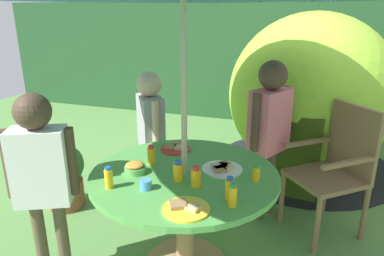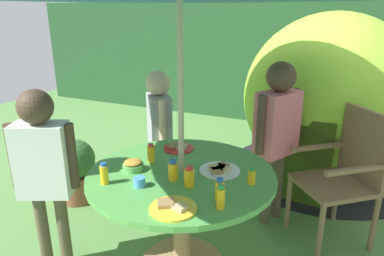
{
  "view_description": "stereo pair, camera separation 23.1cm",
  "coord_description": "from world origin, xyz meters",
  "px_view_note": "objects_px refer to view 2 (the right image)",
  "views": [
    {
      "loc": [
        0.68,
        -1.88,
        1.68
      ],
      "look_at": [
        -0.02,
        0.19,
        0.94
      ],
      "focal_mm": 32.92,
      "sensor_mm": 36.0,
      "label": 1
    },
    {
      "loc": [
        0.89,
        -1.8,
        1.68
      ],
      "look_at": [
        -0.02,
        0.19,
        0.94
      ],
      "focal_mm": 32.92,
      "sensor_mm": 36.0,
      "label": 2
    }
  ],
  "objects_px": {
    "juice_bottle_near_left": "(220,190)",
    "plate_near_right": "(178,148)",
    "juice_bottle_far_left": "(151,153)",
    "garden_table": "(182,195)",
    "snack_bowl": "(133,165)",
    "child_in_white_shirt": "(43,160)",
    "juice_bottle_center_back": "(252,176)",
    "dome_tent": "(329,97)",
    "plate_mid_right": "(220,170)",
    "potted_plant": "(76,169)",
    "juice_bottle_far_right": "(104,174)",
    "juice_bottle_center_front": "(221,198)",
    "cup_near": "(139,182)",
    "juice_bottle_back_edge": "(189,177)",
    "wooden_chair": "(346,171)",
    "child_in_pink_shirt": "(277,124)",
    "child_in_grey_shirt": "(159,122)",
    "juice_bottle_mid_left": "(173,171)",
    "plate_front_edge": "(173,207)"
  },
  "relations": [
    {
      "from": "plate_near_right",
      "to": "juice_bottle_far_left",
      "type": "distance_m",
      "value": 0.29
    },
    {
      "from": "potted_plant",
      "to": "juice_bottle_far_right",
      "type": "xyz_separation_m",
      "value": [
        0.93,
        -0.73,
        0.46
      ]
    },
    {
      "from": "child_in_pink_shirt",
      "to": "juice_bottle_near_left",
      "type": "height_order",
      "value": "child_in_pink_shirt"
    },
    {
      "from": "garden_table",
      "to": "juice_bottle_center_back",
      "type": "relative_size",
      "value": 11.32
    },
    {
      "from": "plate_mid_right",
      "to": "plate_near_right",
      "type": "relative_size",
      "value": 1.18
    },
    {
      "from": "garden_table",
      "to": "juice_bottle_mid_left",
      "type": "relative_size",
      "value": 9.3
    },
    {
      "from": "dome_tent",
      "to": "cup_near",
      "type": "height_order",
      "value": "dome_tent"
    },
    {
      "from": "juice_bottle_near_left",
      "to": "juice_bottle_far_right",
      "type": "xyz_separation_m",
      "value": [
        -0.68,
        -0.1,
        -0.0
      ]
    },
    {
      "from": "garden_table",
      "to": "snack_bowl",
      "type": "bearing_deg",
      "value": -161.15
    },
    {
      "from": "garden_table",
      "to": "child_in_white_shirt",
      "type": "bearing_deg",
      "value": -155.21
    },
    {
      "from": "potted_plant",
      "to": "juice_bottle_near_left",
      "type": "height_order",
      "value": "juice_bottle_near_left"
    },
    {
      "from": "juice_bottle_near_left",
      "to": "plate_near_right",
      "type": "bearing_deg",
      "value": 133.16
    },
    {
      "from": "child_in_grey_shirt",
      "to": "plate_front_edge",
      "type": "height_order",
      "value": "child_in_grey_shirt"
    },
    {
      "from": "juice_bottle_center_front",
      "to": "juice_bottle_mid_left",
      "type": "distance_m",
      "value": 0.41
    },
    {
      "from": "garden_table",
      "to": "juice_bottle_near_left",
      "type": "height_order",
      "value": "juice_bottle_near_left"
    },
    {
      "from": "child_in_grey_shirt",
      "to": "plate_mid_right",
      "type": "relative_size",
      "value": 4.68
    },
    {
      "from": "garden_table",
      "to": "juice_bottle_center_front",
      "type": "relative_size",
      "value": 9.05
    },
    {
      "from": "snack_bowl",
      "to": "plate_mid_right",
      "type": "relative_size",
      "value": 0.52
    },
    {
      "from": "child_in_pink_shirt",
      "to": "juice_bottle_center_front",
      "type": "xyz_separation_m",
      "value": [
        -0.05,
        -1.12,
        -0.07
      ]
    },
    {
      "from": "child_in_grey_shirt",
      "to": "plate_near_right",
      "type": "distance_m",
      "value": 0.51
    },
    {
      "from": "garden_table",
      "to": "child_in_white_shirt",
      "type": "height_order",
      "value": "child_in_white_shirt"
    },
    {
      "from": "juice_bottle_center_front",
      "to": "cup_near",
      "type": "relative_size",
      "value": 1.88
    },
    {
      "from": "juice_bottle_far_left",
      "to": "juice_bottle_back_edge",
      "type": "height_order",
      "value": "juice_bottle_far_left"
    },
    {
      "from": "juice_bottle_near_left",
      "to": "juice_bottle_center_front",
      "type": "relative_size",
      "value": 1.0
    },
    {
      "from": "child_in_pink_shirt",
      "to": "snack_bowl",
      "type": "relative_size",
      "value": 9.83
    },
    {
      "from": "juice_bottle_center_back",
      "to": "juice_bottle_back_edge",
      "type": "distance_m",
      "value": 0.36
    },
    {
      "from": "child_in_grey_shirt",
      "to": "juice_bottle_mid_left",
      "type": "height_order",
      "value": "child_in_grey_shirt"
    },
    {
      "from": "juice_bottle_far_left",
      "to": "juice_bottle_center_back",
      "type": "distance_m",
      "value": 0.69
    },
    {
      "from": "juice_bottle_near_left",
      "to": "juice_bottle_far_left",
      "type": "bearing_deg",
      "value": 154.2
    },
    {
      "from": "dome_tent",
      "to": "plate_mid_right",
      "type": "xyz_separation_m",
      "value": [
        -0.5,
        -1.88,
        -0.1
      ]
    },
    {
      "from": "child_in_grey_shirt",
      "to": "juice_bottle_far_left",
      "type": "bearing_deg",
      "value": -13.38
    },
    {
      "from": "plate_front_edge",
      "to": "cup_near",
      "type": "relative_size",
      "value": 3.55
    },
    {
      "from": "juice_bottle_center_back",
      "to": "juice_bottle_far_right",
      "type": "bearing_deg",
      "value": -155.84
    },
    {
      "from": "child_in_grey_shirt",
      "to": "juice_bottle_far_left",
      "type": "distance_m",
      "value": 0.7
    },
    {
      "from": "wooden_chair",
      "to": "child_in_pink_shirt",
      "type": "relative_size",
      "value": 0.76
    },
    {
      "from": "plate_front_edge",
      "to": "child_in_grey_shirt",
      "type": "bearing_deg",
      "value": 122.47
    },
    {
      "from": "wooden_chair",
      "to": "child_in_grey_shirt",
      "type": "height_order",
      "value": "child_in_grey_shirt"
    },
    {
      "from": "juice_bottle_back_edge",
      "to": "dome_tent",
      "type": "bearing_deg",
      "value": 74.6
    },
    {
      "from": "wooden_chair",
      "to": "juice_bottle_back_edge",
      "type": "relative_size",
      "value": 8.16
    },
    {
      "from": "child_in_pink_shirt",
      "to": "plate_near_right",
      "type": "bearing_deg",
      "value": -24.25
    },
    {
      "from": "potted_plant",
      "to": "plate_mid_right",
      "type": "distance_m",
      "value": 1.57
    },
    {
      "from": "plate_near_right",
      "to": "juice_bottle_mid_left",
      "type": "relative_size",
      "value": 1.71
    },
    {
      "from": "dome_tent",
      "to": "juice_bottle_center_back",
      "type": "relative_size",
      "value": 20.78
    },
    {
      "from": "juice_bottle_near_left",
      "to": "juice_bottle_back_edge",
      "type": "distance_m",
      "value": 0.23
    },
    {
      "from": "potted_plant",
      "to": "juice_bottle_center_back",
      "type": "bearing_deg",
      "value": -12.43
    },
    {
      "from": "garden_table",
      "to": "juice_bottle_mid_left",
      "type": "xyz_separation_m",
      "value": [
        -0.0,
        -0.11,
        0.22
      ]
    },
    {
      "from": "cup_near",
      "to": "juice_bottle_far_right",
      "type": "bearing_deg",
      "value": -165.27
    },
    {
      "from": "potted_plant",
      "to": "juice_bottle_near_left",
      "type": "bearing_deg",
      "value": -21.49
    },
    {
      "from": "potted_plant",
      "to": "plate_front_edge",
      "type": "distance_m",
      "value": 1.69
    },
    {
      "from": "juice_bottle_near_left",
      "to": "juice_bottle_far_right",
      "type": "height_order",
      "value": "same"
    }
  ]
}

